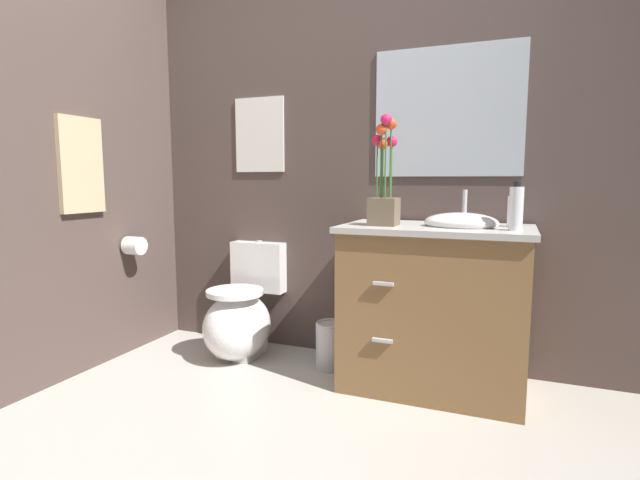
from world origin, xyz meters
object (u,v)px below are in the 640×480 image
(trash_bin, at_px, (331,345))
(wall_mirror, at_px, (447,112))
(vanity_cabinet, at_px, (434,306))
(hanging_towel, at_px, (81,165))
(toilet_paper_roll, at_px, (134,246))
(soap_bottle, at_px, (513,211))
(flower_vase, at_px, (384,189))
(lotion_bottle, at_px, (516,208))
(wall_poster, at_px, (260,135))
(toilet, at_px, (241,317))

(trash_bin, relative_size, wall_mirror, 0.34)
(vanity_cabinet, xyz_separation_m, hanging_towel, (-1.85, -0.48, 0.72))
(toilet_paper_roll, bearing_deg, soap_bottle, 6.95)
(flower_vase, distance_m, wall_mirror, 0.61)
(flower_vase, relative_size, trash_bin, 2.03)
(vanity_cabinet, distance_m, soap_bottle, 0.62)
(trash_bin, bearing_deg, vanity_cabinet, -4.30)
(lotion_bottle, height_order, hanging_towel, hanging_towel)
(flower_vase, relative_size, lotion_bottle, 2.47)
(trash_bin, distance_m, wall_poster, 1.38)
(soap_bottle, xyz_separation_m, wall_mirror, (-0.36, 0.20, 0.52))
(vanity_cabinet, height_order, trash_bin, vanity_cabinet)
(toilet, distance_m, toilet_paper_roll, 0.79)
(trash_bin, height_order, toilet_paper_roll, toilet_paper_roll)
(lotion_bottle, distance_m, wall_mirror, 0.73)
(wall_poster, bearing_deg, trash_bin, -23.29)
(toilet, distance_m, wall_poster, 1.15)
(flower_vase, distance_m, wall_poster, 1.04)
(lotion_bottle, bearing_deg, toilet_paper_roll, -178.20)
(vanity_cabinet, distance_m, toilet_paper_roll, 1.82)
(vanity_cabinet, height_order, lotion_bottle, lotion_bottle)
(toilet_paper_roll, bearing_deg, hanging_towel, -100.03)
(vanity_cabinet, bearing_deg, wall_poster, 165.86)
(vanity_cabinet, xyz_separation_m, flower_vase, (-0.26, -0.07, 0.60))
(wall_mirror, bearing_deg, toilet_paper_roll, -165.48)
(flower_vase, distance_m, lotion_bottle, 0.63)
(wall_poster, bearing_deg, lotion_bottle, -14.48)
(toilet, xyz_separation_m, vanity_cabinet, (1.17, -0.03, 0.19))
(hanging_towel, bearing_deg, wall_mirror, 22.77)
(vanity_cabinet, xyz_separation_m, trash_bin, (-0.59, 0.04, -0.30))
(vanity_cabinet, height_order, toilet_paper_roll, vanity_cabinet)
(flower_vase, xyz_separation_m, soap_bottle, (0.61, 0.17, -0.10))
(trash_bin, bearing_deg, toilet_paper_roll, -169.94)
(soap_bottle, bearing_deg, trash_bin, -177.10)
(hanging_towel, relative_size, toilet_paper_roll, 4.73)
(soap_bottle, bearing_deg, wall_mirror, 150.60)
(vanity_cabinet, height_order, wall_mirror, wall_mirror)
(soap_bottle, bearing_deg, hanging_towel, -165.44)
(wall_poster, xyz_separation_m, toilet_paper_roll, (-0.63, -0.46, -0.68))
(vanity_cabinet, bearing_deg, trash_bin, 175.70)
(trash_bin, distance_m, toilet_paper_roll, 1.34)
(flower_vase, bearing_deg, wall_poster, 157.99)
(hanging_towel, bearing_deg, wall_poster, 48.65)
(wall_poster, bearing_deg, soap_bottle, -7.56)
(soap_bottle, height_order, hanging_towel, hanging_towel)
(flower_vase, relative_size, soap_bottle, 3.14)
(toilet_paper_roll, bearing_deg, toilet, 17.40)
(toilet, height_order, soap_bottle, soap_bottle)
(vanity_cabinet, height_order, flower_vase, flower_vase)
(toilet, relative_size, trash_bin, 2.54)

